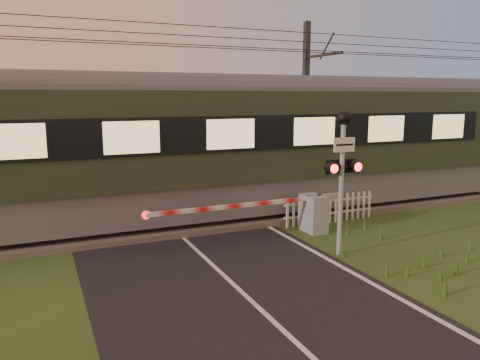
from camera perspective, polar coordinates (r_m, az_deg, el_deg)
name	(u,v)px	position (r m, az deg, el deg)	size (l,w,h in m)	color
ground	(257,308)	(9.29, 2.14, -15.28)	(160.00, 160.00, 0.00)	#30471B
road	(264,312)	(9.10, 2.91, -15.77)	(6.00, 140.00, 0.03)	black
track_bed	(168,222)	(15.03, -8.80, -5.10)	(140.00, 3.40, 0.39)	#47423D
overhead_wires	(163,37)	(14.61, -9.43, 16.85)	(120.00, 0.62, 0.62)	black
train	(477,133)	(22.21, 26.96, 5.13)	(46.85, 3.23, 4.38)	slate
boom_gate	(306,212)	(13.98, 8.10, -3.91)	(6.11, 0.85, 1.13)	gray
crossing_signal	(342,157)	(11.82, 12.38, 2.75)	(0.93, 0.37, 3.65)	gray
picket_fence	(330,208)	(15.23, 10.90, -3.43)	(3.33, 0.08, 0.91)	silver
catenary_mast	(306,107)	(19.13, 8.08, 8.83)	(0.22, 2.46, 6.88)	#2D2D30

